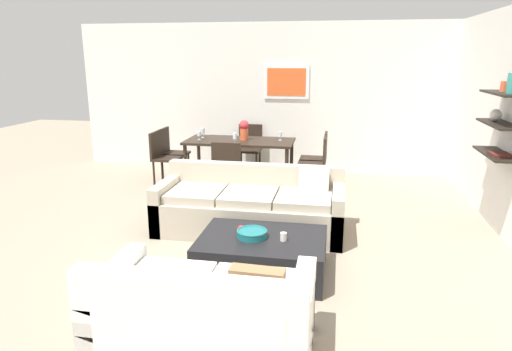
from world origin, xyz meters
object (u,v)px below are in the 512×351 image
at_px(loveseat_white, 205,316).
at_px(dining_chair_left_near, 162,154).
at_px(sofa_beige, 251,208).
at_px(dining_chair_head, 249,145).
at_px(coffee_table, 262,255).
at_px(apple_on_coffee_table, 241,229).
at_px(dining_chair_right_near, 317,160).
at_px(wine_glass_head, 244,129).
at_px(centerpiece_vase, 244,129).
at_px(dining_chair_foot, 228,166).
at_px(dining_table, 240,144).
at_px(candle_jar, 284,237).
at_px(wine_glass_left_near, 199,134).
at_px(decorative_bowl, 252,233).
at_px(dining_chair_right_far, 318,155).
at_px(wine_glass_foot, 235,137).
at_px(wine_glass_left_far, 203,131).
at_px(dining_chair_left_far, 170,149).
at_px(wine_glass_right_far, 280,134).

distance_m(loveseat_white, dining_chair_left_near, 4.77).
bearing_deg(sofa_beige, dining_chair_head, 101.59).
bearing_deg(dining_chair_head, coffee_table, -77.04).
height_order(apple_on_coffee_table, dining_chair_right_near, dining_chair_right_near).
xyz_separation_m(apple_on_coffee_table, wine_glass_head, (-0.69, 3.46, 0.45)).
relative_size(wine_glass_head, centerpiece_vase, 0.51).
bearing_deg(centerpiece_vase, dining_chair_foot, -94.51).
bearing_deg(dining_chair_head, dining_table, -90.00).
xyz_separation_m(sofa_beige, dining_chair_head, (-0.60, 2.92, 0.21)).
relative_size(candle_jar, wine_glass_left_near, 0.56).
bearing_deg(wine_glass_head, decorative_bowl, -76.95).
relative_size(loveseat_white, dining_table, 0.86).
bearing_deg(dining_chair_right_far, wine_glass_foot, -157.08).
distance_m(sofa_beige, dining_chair_head, 2.98).
height_order(dining_chair_left_near, dining_chair_foot, same).
height_order(decorative_bowl, wine_glass_left_far, wine_glass_left_far).
bearing_deg(decorative_bowl, apple_on_coffee_table, 143.14).
bearing_deg(candle_jar, decorative_bowl, 174.08).
relative_size(dining_chair_left_far, wine_glass_left_near, 6.08).
relative_size(dining_chair_foot, centerpiece_vase, 2.67).
relative_size(wine_glass_left_far, wine_glass_head, 0.98).
bearing_deg(candle_jar, dining_chair_right_far, 87.28).
height_order(loveseat_white, dining_chair_right_far, dining_chair_right_far).
xyz_separation_m(decorative_bowl, candle_jar, (0.32, -0.03, 0.00)).
height_order(dining_chair_foot, wine_glass_head, wine_glass_head).
distance_m(wine_glass_left_near, centerpiece_vase, 0.75).
height_order(wine_glass_foot, wine_glass_head, wine_glass_foot).
height_order(loveseat_white, dining_table, loveseat_white).
distance_m(coffee_table, dining_chair_right_near, 3.03).
bearing_deg(dining_chair_right_near, candle_jar, -93.06).
xyz_separation_m(dining_table, wine_glass_left_near, (-0.67, -0.10, 0.17)).
relative_size(candle_jar, dining_chair_foot, 0.09).
bearing_deg(dining_chair_left_near, wine_glass_right_far, 8.48).
xyz_separation_m(dining_chair_left_far, wine_glass_left_near, (0.63, -0.29, 0.35)).
bearing_deg(coffee_table, dining_chair_right_near, 82.72).
xyz_separation_m(wine_glass_head, centerpiece_vase, (0.07, -0.33, 0.06)).
xyz_separation_m(coffee_table, wine_glass_left_far, (-1.59, 3.28, 0.68)).
distance_m(dining_chair_foot, wine_glass_left_near, 1.04).
relative_size(loveseat_white, wine_glass_left_near, 10.68).
distance_m(dining_chair_right_far, wine_glass_left_far, 2.01).
bearing_deg(dining_chair_foot, wine_glass_head, 90.00).
xyz_separation_m(sofa_beige, dining_chair_left_near, (-1.90, 1.90, 0.21)).
xyz_separation_m(dining_chair_right_near, wine_glass_left_near, (-1.97, 0.09, 0.35)).
distance_m(dining_chair_right_far, wine_glass_left_near, 2.02).
height_order(sofa_beige, dining_chair_left_far, dining_chair_left_far).
bearing_deg(dining_chair_right_near, sofa_beige, -110.36).
bearing_deg(dining_chair_left_far, dining_chair_right_near, -8.28).
height_order(candle_jar, dining_chair_right_near, dining_chair_right_near).
relative_size(loveseat_white, candle_jar, 18.99).
relative_size(dining_chair_foot, wine_glass_left_far, 5.32).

